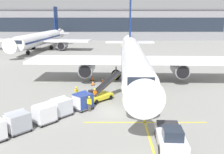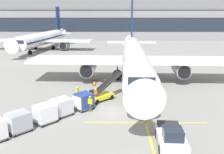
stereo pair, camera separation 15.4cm
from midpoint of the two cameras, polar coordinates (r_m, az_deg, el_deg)
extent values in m
plane|color=gray|center=(27.79, -0.25, -7.76)|extent=(600.00, 600.00, 0.00)
cylinder|color=white|center=(38.94, 4.87, 4.35)|extent=(4.74, 32.61, 3.51)
cube|color=navy|center=(38.94, 4.87, 4.35)|extent=(4.73, 31.31, 0.42)
cone|color=white|center=(21.41, 6.83, -3.52)|extent=(3.47, 3.63, 3.34)
cone|color=white|center=(57.79, 4.10, 7.69)|extent=(3.20, 5.73, 2.98)
cube|color=white|center=(40.36, -7.25, 3.87)|extent=(15.67, 7.08, 0.36)
cylinder|color=#93969E|center=(39.77, -5.56, 1.91)|extent=(2.34, 4.30, 2.18)
cylinder|color=black|center=(37.68, -6.00, 1.23)|extent=(1.85, 0.19, 1.85)
cube|color=white|center=(41.06, 16.65, 3.57)|extent=(15.67, 7.08, 0.36)
cylinder|color=#93969E|center=(40.38, 15.01, 1.68)|extent=(2.34, 4.30, 2.18)
cylinder|color=black|center=(38.32, 15.69, 1.00)|extent=(1.85, 0.19, 1.85)
cube|color=navy|center=(56.08, 4.23, 12.94)|extent=(0.43, 3.91, 9.75)
cube|color=white|center=(56.09, 4.15, 7.77)|extent=(10.59, 3.00, 0.20)
cube|color=#1E2633|center=(23.63, 6.43, -0.53)|extent=(2.52, 1.67, 0.77)
cylinder|color=#47474C|center=(29.99, 5.53, -3.24)|extent=(0.22, 0.22, 1.31)
sphere|color=black|center=(30.19, 5.50, -4.44)|extent=(1.61, 1.61, 1.61)
cylinder|color=#47474C|center=(40.97, 1.02, 1.44)|extent=(0.22, 0.22, 1.31)
sphere|color=black|center=(41.11, 1.02, 0.54)|extent=(1.61, 1.61, 1.61)
cylinder|color=#47474C|center=(41.18, 8.37, 1.35)|extent=(0.22, 0.22, 1.31)
sphere|color=black|center=(41.33, 8.34, 0.47)|extent=(1.61, 1.61, 1.61)
cube|color=gold|center=(31.18, -2.78, -4.38)|extent=(3.53, 3.54, 0.44)
cube|color=black|center=(30.68, -4.54, -3.59)|extent=(0.82, 0.82, 0.70)
cylinder|color=#333338|center=(31.09, -3.59, -3.24)|extent=(0.08, 0.08, 0.80)
cube|color=gold|center=(31.54, -1.27, -1.57)|extent=(3.98, 4.00, 2.43)
cube|color=black|center=(31.51, -1.27, -1.41)|extent=(3.78, 3.80, 2.27)
cube|color=#333338|center=(31.20, -0.71, -1.51)|extent=(3.34, 3.37, 2.45)
cube|color=#333338|center=(31.82, -1.82, -1.21)|extent=(3.34, 3.37, 2.45)
cylinder|color=black|center=(31.52, -0.27, -4.58)|extent=(0.54, 0.54, 0.56)
cylinder|color=black|center=(32.53, -2.10, -4.00)|extent=(0.54, 0.54, 0.56)
cylinder|color=black|center=(29.98, -3.52, -5.58)|extent=(0.54, 0.54, 0.56)
cylinder|color=black|center=(31.04, -5.33, -4.93)|extent=(0.54, 0.54, 0.56)
cube|color=#515156|center=(28.56, -6.44, -6.80)|extent=(2.53, 2.56, 0.12)
cylinder|color=#4C4C51|center=(27.76, -8.56, -7.50)|extent=(0.53, 0.56, 0.07)
cube|color=navy|center=(28.29, -6.48, -5.26)|extent=(2.39, 2.41, 1.50)
cube|color=navy|center=(28.42, -7.06, -4.07)|extent=(1.86, 1.92, 0.74)
cube|color=silver|center=(27.71, -8.00, -5.72)|extent=(1.08, 1.00, 1.38)
sphere|color=black|center=(28.60, -8.55, -6.96)|extent=(0.30, 0.30, 0.30)
sphere|color=black|center=(27.61, -6.77, -7.67)|extent=(0.30, 0.30, 0.30)
sphere|color=black|center=(29.55, -6.13, -6.19)|extent=(0.30, 0.30, 0.30)
sphere|color=black|center=(28.60, -4.32, -6.84)|extent=(0.30, 0.30, 0.30)
cube|color=#515156|center=(27.18, -11.18, -8.06)|extent=(2.53, 2.56, 0.12)
cylinder|color=#4C4C51|center=(26.49, -13.56, -8.81)|extent=(0.53, 0.56, 0.07)
cube|color=silver|center=(26.90, -11.26, -6.46)|extent=(2.39, 2.41, 1.50)
cube|color=silver|center=(27.04, -11.83, -5.20)|extent=(1.86, 1.92, 0.74)
cube|color=silver|center=(26.39, -12.96, -6.95)|extent=(1.08, 1.00, 1.38)
sphere|color=black|center=(27.31, -13.39, -8.21)|extent=(0.30, 0.30, 0.30)
sphere|color=black|center=(26.27, -11.71, -9.03)|extent=(0.30, 0.30, 0.30)
sphere|color=black|center=(28.16, -10.68, -7.39)|extent=(0.30, 0.30, 0.30)
sphere|color=black|center=(27.14, -8.94, -8.14)|extent=(0.30, 0.30, 0.30)
cube|color=#515156|center=(25.81, -14.74, -9.48)|extent=(2.53, 2.56, 0.12)
cylinder|color=#4C4C51|center=(25.19, -17.35, -10.28)|extent=(0.53, 0.56, 0.07)
cube|color=silver|center=(25.51, -14.85, -7.80)|extent=(2.39, 2.41, 1.50)
cube|color=silver|center=(25.65, -15.42, -6.46)|extent=(1.86, 1.92, 0.74)
cube|color=silver|center=(25.05, -16.72, -8.33)|extent=(1.08, 1.00, 1.38)
sphere|color=black|center=(26.00, -17.05, -9.60)|extent=(0.30, 0.30, 0.30)
sphere|color=black|center=(24.92, -15.43, -10.54)|extent=(0.30, 0.30, 0.30)
sphere|color=black|center=(26.76, -14.07, -8.73)|extent=(0.30, 0.30, 0.30)
sphere|color=black|center=(25.70, -12.38, -9.58)|extent=(0.30, 0.30, 0.30)
cube|color=#515156|center=(24.64, -20.16, -11.04)|extent=(2.53, 2.56, 0.12)
cylinder|color=#4C4C51|center=(24.14, -23.05, -11.87)|extent=(0.53, 0.56, 0.07)
cube|color=#9EA3AD|center=(24.32, -20.32, -9.30)|extent=(2.39, 2.41, 1.50)
cube|color=#9EA3AD|center=(24.47, -20.87, -7.88)|extent=(1.86, 1.92, 0.74)
cube|color=silver|center=(23.95, -22.39, -9.86)|extent=(1.08, 1.00, 1.38)
sphere|color=black|center=(24.93, -22.54, -11.12)|extent=(0.30, 0.30, 0.30)
sphere|color=black|center=(23.79, -21.11, -12.20)|extent=(0.30, 0.30, 0.30)
sphere|color=black|center=(25.54, -19.25, -10.21)|extent=(0.30, 0.30, 0.30)
sphere|color=black|center=(24.44, -17.71, -11.20)|extent=(0.30, 0.30, 0.30)
sphere|color=black|center=(24.60, -23.95, -11.60)|extent=(0.30, 0.30, 0.30)
sphere|color=black|center=(23.45, -22.57, -12.72)|extent=(0.30, 0.30, 0.30)
cube|color=silver|center=(21.31, 12.94, -13.13)|extent=(2.36, 4.52, 0.70)
cube|color=#1E2633|center=(20.30, 13.40, -12.21)|extent=(1.56, 1.63, 0.80)
cube|color=#28282D|center=(22.58, 12.35, -10.18)|extent=(1.84, 1.07, 0.24)
cylinder|color=black|center=(22.81, 14.70, -12.21)|extent=(0.33, 0.78, 0.76)
cylinder|color=black|center=(22.52, 9.97, -12.29)|extent=(0.33, 0.78, 0.76)
cylinder|color=black|center=(20.44, 16.16, -15.52)|extent=(0.33, 0.78, 0.76)
cylinder|color=black|center=(20.12, 10.82, -15.68)|extent=(0.33, 0.78, 0.76)
cylinder|color=#333847|center=(28.75, -5.60, -6.17)|extent=(0.15, 0.15, 0.86)
cylinder|color=#333847|center=(28.87, -5.37, -6.07)|extent=(0.15, 0.15, 0.86)
cube|color=orange|center=(28.57, -5.52, -4.76)|extent=(0.41, 0.45, 0.58)
cube|color=white|center=(28.65, -5.71, -4.72)|extent=(0.20, 0.29, 0.08)
sphere|color=#9E7051|center=(28.45, -5.54, -3.98)|extent=(0.21, 0.21, 0.21)
sphere|color=yellow|center=(28.43, -5.54, -3.84)|extent=(0.23, 0.23, 0.23)
cylinder|color=orange|center=(28.42, -5.83, -4.98)|extent=(0.09, 0.09, 0.56)
cylinder|color=orange|center=(28.76, -5.21, -4.73)|extent=(0.09, 0.09, 0.56)
cylinder|color=#333847|center=(31.42, -7.97, -4.49)|extent=(0.15, 0.15, 0.86)
cylinder|color=#333847|center=(31.55, -7.76, -4.41)|extent=(0.15, 0.15, 0.86)
cube|color=yellow|center=(31.27, -7.91, -3.19)|extent=(0.40, 0.45, 0.58)
cube|color=white|center=(31.34, -8.08, -3.16)|extent=(0.19, 0.30, 0.08)
sphere|color=#9E7051|center=(31.15, -7.93, -2.47)|extent=(0.21, 0.21, 0.21)
sphere|color=yellow|center=(31.13, -7.94, -2.35)|extent=(0.23, 0.23, 0.23)
cylinder|color=yellow|center=(31.10, -8.18, -3.39)|extent=(0.09, 0.09, 0.56)
cylinder|color=yellow|center=(31.46, -7.63, -3.17)|extent=(0.09, 0.09, 0.56)
cylinder|color=#514C42|center=(27.87, -5.21, -6.81)|extent=(0.15, 0.15, 0.86)
cylinder|color=#514C42|center=(27.78, -4.88, -6.87)|extent=(0.15, 0.15, 0.86)
cube|color=yellow|center=(27.58, -5.08, -5.44)|extent=(0.45, 0.38, 0.58)
cube|color=white|center=(27.68, -4.95, -5.36)|extent=(0.31, 0.15, 0.08)
sphere|color=brown|center=(27.45, -5.10, -4.63)|extent=(0.21, 0.21, 0.21)
sphere|color=yellow|center=(27.43, -5.10, -4.49)|extent=(0.23, 0.23, 0.23)
cylinder|color=yellow|center=(27.71, -5.51, -5.46)|extent=(0.09, 0.09, 0.56)
cylinder|color=yellow|center=(27.48, -4.64, -5.61)|extent=(0.09, 0.09, 0.56)
cylinder|color=black|center=(30.59, -3.92, -4.89)|extent=(0.15, 0.15, 0.86)
cylinder|color=black|center=(30.48, -3.66, -4.96)|extent=(0.15, 0.15, 0.86)
cube|color=orange|center=(30.31, -3.81, -3.64)|extent=(0.45, 0.42, 0.58)
cube|color=white|center=(30.40, -3.65, -3.58)|extent=(0.28, 0.21, 0.08)
sphere|color=#9E7051|center=(30.19, -3.82, -2.89)|extent=(0.21, 0.21, 0.21)
sphere|color=yellow|center=(30.17, -3.82, -2.77)|extent=(0.23, 0.23, 0.23)
cylinder|color=orange|center=(30.48, -4.15, -3.64)|extent=(0.09, 0.09, 0.56)
cylinder|color=orange|center=(30.17, -3.46, -3.81)|extent=(0.09, 0.09, 0.56)
cube|color=black|center=(39.82, -1.92, -1.06)|extent=(0.54, 0.54, 0.05)
cone|color=orange|center=(39.74, -1.92, -0.62)|extent=(0.43, 0.43, 0.57)
cylinder|color=white|center=(39.73, -1.92, -0.58)|extent=(0.24, 0.24, 0.07)
cube|color=black|center=(40.87, -4.33, -0.70)|extent=(0.58, 0.58, 0.05)
cone|color=orange|center=(40.79, -4.34, -0.25)|extent=(0.46, 0.46, 0.61)
cylinder|color=white|center=(40.78, -4.34, -0.21)|extent=(0.26, 0.26, 0.07)
cube|color=black|center=(38.10, -4.17, -1.77)|extent=(0.58, 0.58, 0.05)
cone|color=orange|center=(38.02, -4.18, -1.29)|extent=(0.46, 0.46, 0.61)
cylinder|color=white|center=(38.01, -4.18, -1.25)|extent=(0.25, 0.25, 0.07)
cube|color=yellow|center=(39.75, 4.71, -1.15)|extent=(0.20, 110.00, 0.01)
cube|color=yellow|center=(25.36, 7.45, -10.05)|extent=(12.00, 0.20, 0.01)
cube|color=gray|center=(111.86, -5.52, 11.57)|extent=(114.94, 14.98, 12.19)
cube|color=#1E2633|center=(104.35, -5.93, 11.58)|extent=(111.49, 0.10, 5.49)
cube|color=slate|center=(110.32, -5.68, 14.89)|extent=(113.79, 12.73, 0.70)
cylinder|color=white|center=(78.65, -15.69, 8.25)|extent=(6.51, 29.84, 3.71)
cube|color=navy|center=(78.65, -15.69, 8.25)|extent=(6.43, 28.66, 0.44)
cone|color=white|center=(63.49, -21.10, 6.64)|extent=(3.86, 4.03, 3.52)
cone|color=white|center=(95.37, -11.84, 9.51)|extent=(3.70, 6.20, 3.15)
cube|color=white|center=(82.50, -20.57, 7.73)|extent=(14.57, 7.24, 0.36)
cylinder|color=#93969E|center=(81.66, -20.04, 6.78)|extent=(2.65, 4.05, 2.30)
cylinder|color=black|center=(79.90, -20.64, 6.60)|extent=(1.96, 0.31, 1.95)
cube|color=white|center=(76.95, -10.01, 8.02)|extent=(14.57, 7.24, 0.36)
cylinder|color=#93969E|center=(76.80, -10.81, 6.97)|extent=(2.65, 4.05, 2.30)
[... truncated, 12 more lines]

